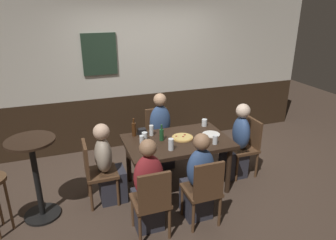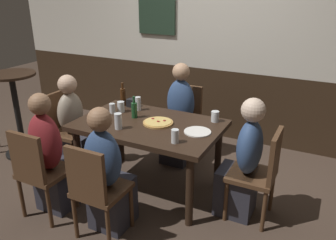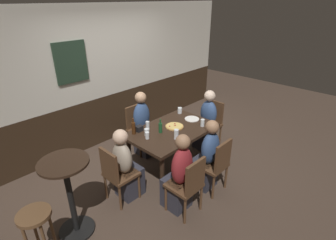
% 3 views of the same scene
% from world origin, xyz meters
% --- Properties ---
extents(ground_plane, '(12.00, 12.00, 0.00)m').
position_xyz_m(ground_plane, '(0.00, 0.00, 0.00)').
color(ground_plane, '#423328').
extents(wall_back, '(6.40, 0.13, 2.60)m').
position_xyz_m(wall_back, '(-0.01, 1.65, 1.30)').
color(wall_back, '#332316').
rests_on(wall_back, ground_plane).
extents(dining_table, '(1.43, 0.91, 0.74)m').
position_xyz_m(dining_table, '(0.00, 0.00, 0.65)').
color(dining_table, black).
rests_on(dining_table, ground_plane).
extents(chair_mid_near, '(0.40, 0.40, 0.88)m').
position_xyz_m(chair_mid_near, '(0.00, -0.87, 0.50)').
color(chair_mid_near, '#513521').
rests_on(chair_mid_near, ground_plane).
extents(chair_head_west, '(0.40, 0.40, 0.88)m').
position_xyz_m(chair_head_west, '(-1.13, 0.00, 0.50)').
color(chair_head_west, '#513521').
rests_on(chair_head_west, ground_plane).
extents(chair_mid_far, '(0.40, 0.40, 0.88)m').
position_xyz_m(chair_mid_far, '(0.00, 0.87, 0.50)').
color(chair_mid_far, '#513521').
rests_on(chair_mid_far, ground_plane).
extents(chair_head_east, '(0.40, 0.40, 0.88)m').
position_xyz_m(chair_head_east, '(1.13, 0.00, 0.50)').
color(chair_head_east, '#513521').
rests_on(chair_head_east, ground_plane).
extents(chair_left_near, '(0.40, 0.40, 0.88)m').
position_xyz_m(chair_left_near, '(-0.63, -0.87, 0.50)').
color(chair_left_near, '#513521').
rests_on(chair_left_near, ground_plane).
extents(person_mid_near, '(0.34, 0.37, 1.15)m').
position_xyz_m(person_mid_near, '(0.00, -0.71, 0.48)').
color(person_mid_near, '#2D2D38').
rests_on(person_mid_near, ground_plane).
extents(person_head_west, '(0.37, 0.34, 1.11)m').
position_xyz_m(person_head_west, '(-0.97, 0.00, 0.47)').
color(person_head_west, '#2D2D38').
rests_on(person_head_west, ground_plane).
extents(person_mid_far, '(0.34, 0.37, 1.20)m').
position_xyz_m(person_mid_far, '(-0.00, 0.71, 0.51)').
color(person_mid_far, '#2D2D38').
rests_on(person_mid_far, ground_plane).
extents(person_head_east, '(0.37, 0.34, 1.15)m').
position_xyz_m(person_head_east, '(0.97, 0.00, 0.49)').
color(person_head_east, '#2D2D38').
rests_on(person_head_east, ground_plane).
extents(person_left_near, '(0.34, 0.37, 1.17)m').
position_xyz_m(person_left_near, '(-0.63, -0.71, 0.49)').
color(person_left_near, '#2D2D38').
rests_on(person_left_near, ground_plane).
extents(pizza, '(0.30, 0.30, 0.03)m').
position_xyz_m(pizza, '(0.09, 0.03, 0.75)').
color(pizza, tan).
rests_on(pizza, dining_table).
extents(beer_glass_tall, '(0.06, 0.06, 0.11)m').
position_xyz_m(beer_glass_tall, '(-0.48, 0.07, 0.79)').
color(beer_glass_tall, silver).
rests_on(beer_glass_tall, dining_table).
extents(tumbler_short, '(0.07, 0.07, 0.16)m').
position_xyz_m(tumbler_short, '(-0.19, -0.25, 0.81)').
color(tumbler_short, silver).
rests_on(tumbler_short, dining_table).
extents(tumbler_water, '(0.08, 0.08, 0.11)m').
position_xyz_m(tumbler_water, '(0.57, 0.34, 0.79)').
color(tumbler_water, silver).
rests_on(tumbler_water, dining_table).
extents(highball_clear, '(0.06, 0.06, 0.15)m').
position_xyz_m(highball_clear, '(-0.29, 0.27, 0.81)').
color(highball_clear, silver).
rests_on(highball_clear, dining_table).
extents(pint_glass_stout, '(0.07, 0.07, 0.12)m').
position_xyz_m(pint_glass_stout, '(0.43, -0.29, 0.79)').
color(pint_glass_stout, silver).
rests_on(pint_glass_stout, dining_table).
extents(beer_glass_half, '(0.08, 0.08, 0.12)m').
position_xyz_m(beer_glass_half, '(-0.42, 0.14, 0.79)').
color(beer_glass_half, silver).
rests_on(beer_glass_half, dining_table).
extents(beer_bottle_green, '(0.06, 0.06, 0.23)m').
position_xyz_m(beer_bottle_green, '(-0.20, 0.06, 0.83)').
color(beer_bottle_green, '#194723').
rests_on(beer_bottle_green, dining_table).
extents(beer_bottle_brown, '(0.06, 0.06, 0.27)m').
position_xyz_m(beer_bottle_brown, '(-0.52, 0.34, 0.85)').
color(beer_bottle_brown, '#42230F').
rests_on(beer_bottle_brown, dining_table).
extents(plate_white_large, '(0.25, 0.25, 0.01)m').
position_xyz_m(plate_white_large, '(0.52, 0.01, 0.75)').
color(plate_white_large, white).
rests_on(plate_white_large, dining_table).
extents(condiment_caddy, '(0.11, 0.09, 0.09)m').
position_xyz_m(condiment_caddy, '(-0.41, 0.34, 0.79)').
color(condiment_caddy, black).
rests_on(condiment_caddy, dining_table).
extents(side_bar_table, '(0.56, 0.56, 1.05)m').
position_xyz_m(side_bar_table, '(-1.83, -0.05, 0.62)').
color(side_bar_table, black).
rests_on(side_bar_table, ground_plane).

